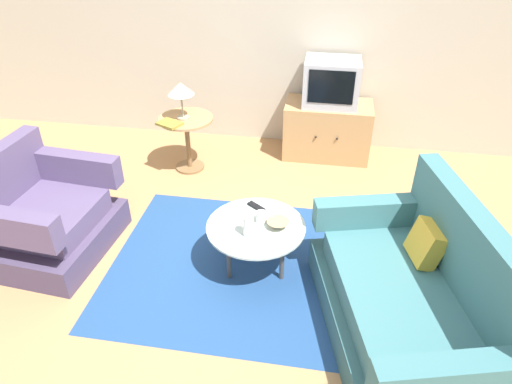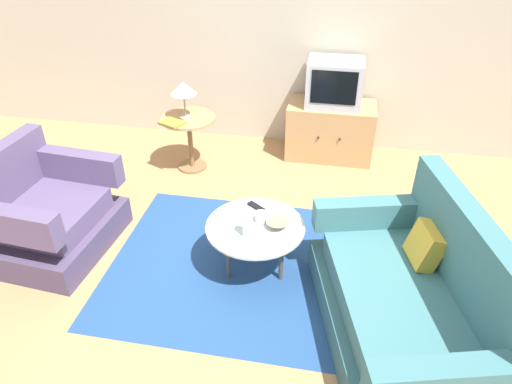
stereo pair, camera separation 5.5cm
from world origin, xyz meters
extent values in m
plane|color=#AD7F51|center=(0.00, 0.00, 0.00)|extent=(16.00, 16.00, 0.00)
cube|color=#BCB29E|center=(0.00, 2.45, 1.35)|extent=(9.00, 0.12, 2.70)
cube|color=navy|center=(0.13, 0.14, 0.00)|extent=(2.29, 1.74, 0.00)
cube|color=#4B3E5C|center=(-1.55, 0.10, 0.12)|extent=(0.93, 1.05, 0.24)
cube|color=#5B4C70|center=(-1.55, 0.10, 0.33)|extent=(0.77, 0.76, 0.18)
cube|color=#5B4C70|center=(-1.90, 0.13, 0.64)|extent=(0.22, 1.00, 0.44)
cube|color=#5B4C70|center=(-1.58, -0.32, 0.55)|extent=(0.86, 0.21, 0.25)
cube|color=#5B4C70|center=(-1.51, 0.53, 0.55)|extent=(0.86, 0.21, 0.25)
cube|color=#325C60|center=(1.16, -0.36, 0.12)|extent=(1.23, 1.69, 0.24)
cube|color=#3D7075|center=(1.16, -0.36, 0.33)|extent=(1.03, 1.39, 0.18)
cube|color=#3D7075|center=(1.51, -0.27, 0.69)|extent=(0.52, 1.51, 0.54)
cube|color=#3D7075|center=(0.98, 0.31, 0.53)|extent=(0.88, 0.36, 0.21)
cube|color=#3D7075|center=(1.33, -1.03, 0.53)|extent=(0.88, 0.36, 0.21)
cube|color=gold|center=(1.31, -0.04, 0.55)|extent=(0.25, 0.30, 0.28)
cylinder|color=#B2C6C1|center=(0.13, 0.14, 0.41)|extent=(0.75, 0.75, 0.02)
cylinder|color=#4C4742|center=(0.11, 0.37, 0.20)|extent=(0.04, 0.04, 0.40)
cylinder|color=#4C4742|center=(-0.05, 0.00, 0.20)|extent=(0.04, 0.04, 0.40)
cylinder|color=#4C4742|center=(0.35, 0.05, 0.20)|extent=(0.04, 0.04, 0.40)
cylinder|color=tan|center=(-0.82, 1.57, 0.57)|extent=(0.55, 0.55, 0.02)
cylinder|color=brown|center=(-0.82, 1.57, 0.28)|extent=(0.05, 0.05, 0.56)
cylinder|color=brown|center=(-0.82, 1.57, 0.01)|extent=(0.30, 0.30, 0.02)
cube|color=tan|center=(0.60, 2.11, 0.30)|extent=(0.92, 0.49, 0.60)
sphere|color=black|center=(0.49, 1.85, 0.33)|extent=(0.02, 0.02, 0.02)
sphere|color=black|center=(0.71, 1.85, 0.33)|extent=(0.02, 0.02, 0.02)
cube|color=#B7B7BC|center=(0.60, 2.12, 0.84)|extent=(0.57, 0.44, 0.47)
cube|color=black|center=(0.60, 1.90, 0.87)|extent=(0.45, 0.01, 0.34)
cylinder|color=#9E937A|center=(-0.84, 1.54, 0.59)|extent=(0.13, 0.13, 0.02)
cylinder|color=#9E937A|center=(-0.84, 1.54, 0.72)|extent=(0.02, 0.02, 0.24)
cone|color=beige|center=(-0.84, 1.54, 0.90)|extent=(0.26, 0.26, 0.12)
cylinder|color=white|center=(0.10, 0.02, 0.50)|extent=(0.08, 0.08, 0.17)
cone|color=white|center=(0.10, 0.02, 0.62)|extent=(0.07, 0.07, 0.08)
cylinder|color=white|center=(0.16, 0.19, 0.46)|extent=(0.08, 0.08, 0.09)
torus|color=white|center=(0.22, 0.19, 0.46)|extent=(0.06, 0.01, 0.06)
cone|color=tan|center=(0.30, 0.15, 0.44)|extent=(0.17, 0.17, 0.06)
cube|color=black|center=(0.10, 0.37, 0.43)|extent=(0.16, 0.13, 0.02)
cube|color=olive|center=(-0.93, 1.38, 0.60)|extent=(0.28, 0.25, 0.03)
camera|label=1|loc=(0.58, -2.58, 2.54)|focal=32.63mm
camera|label=2|loc=(0.63, -2.57, 2.54)|focal=32.63mm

